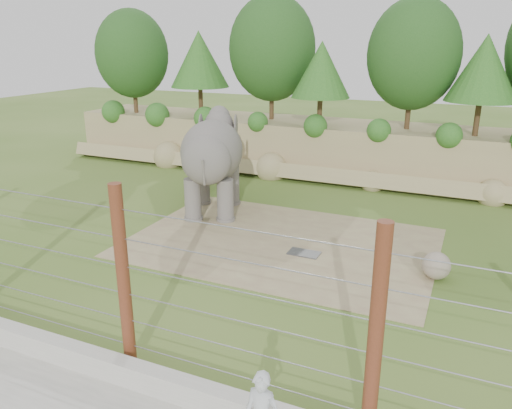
% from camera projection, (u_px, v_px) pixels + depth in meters
% --- Properties ---
extents(ground, '(90.00, 90.00, 0.00)m').
position_uv_depth(ground, '(228.00, 277.00, 14.47)').
color(ground, '#456B22').
rests_on(ground, ground).
extents(back_embankment, '(30.00, 5.52, 8.77)m').
position_uv_depth(back_embankment, '(357.00, 95.00, 23.97)').
color(back_embankment, tan).
rests_on(back_embankment, ground).
extents(dirt_patch, '(10.00, 7.00, 0.02)m').
position_uv_depth(dirt_patch, '(281.00, 242.00, 16.87)').
color(dirt_patch, '#92795B').
rests_on(dirt_patch, ground).
extents(drain_grate, '(1.00, 0.60, 0.03)m').
position_uv_depth(drain_grate, '(304.00, 253.00, 15.97)').
color(drain_grate, '#262628').
rests_on(drain_grate, dirt_patch).
extents(elephant, '(3.50, 5.11, 3.81)m').
position_uv_depth(elephant, '(212.00, 165.00, 19.31)').
color(elephant, '#635D5A').
rests_on(elephant, ground).
extents(stone_ball, '(0.80, 0.80, 0.80)m').
position_uv_depth(stone_ball, '(436.00, 266.00, 14.20)').
color(stone_ball, gray).
rests_on(stone_ball, dirt_patch).
extents(retaining_wall, '(26.00, 0.35, 0.50)m').
position_uv_depth(retaining_wall, '(115.00, 368.00, 10.05)').
color(retaining_wall, '#AEADA2').
rests_on(retaining_wall, ground).
extents(barrier_fence, '(20.26, 0.26, 4.00)m').
position_uv_depth(barrier_fence, '(123.00, 280.00, 9.93)').
color(barrier_fence, '#582A16').
rests_on(barrier_fence, ground).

